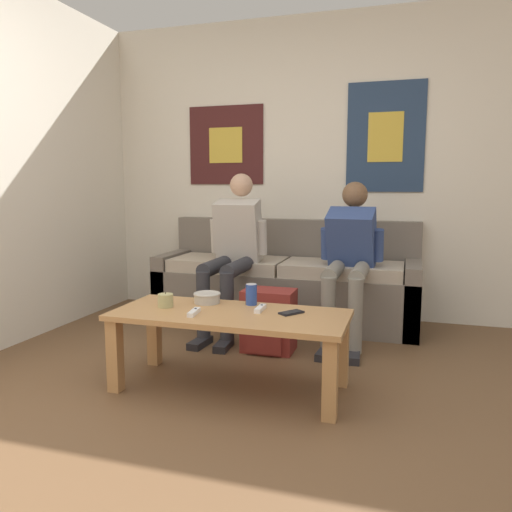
# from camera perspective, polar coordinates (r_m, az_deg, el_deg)

# --- Properties ---
(ground_plane) EXTENTS (18.00, 18.00, 0.00)m
(ground_plane) POSITION_cam_1_polar(r_m,az_deg,el_deg) (2.35, -6.07, -20.87)
(ground_plane) COLOR brown
(wall_back) EXTENTS (10.00, 0.07, 2.55)m
(wall_back) POSITION_cam_1_polar(r_m,az_deg,el_deg) (4.41, 6.45, 9.89)
(wall_back) COLOR silver
(wall_back) RESTS_ON ground_plane
(couch) EXTENTS (2.14, 0.68, 0.84)m
(couch) POSITION_cam_1_polar(r_m,az_deg,el_deg) (4.18, 3.46, -3.44)
(couch) COLOR #70665B
(couch) RESTS_ON ground_plane
(coffee_table) EXTENTS (1.30, 0.55, 0.44)m
(coffee_table) POSITION_cam_1_polar(r_m,az_deg,el_deg) (2.79, -3.01, -7.91)
(coffee_table) COLOR #B27F4C
(coffee_table) RESTS_ON ground_plane
(person_seated_adult) EXTENTS (0.47, 0.88, 1.23)m
(person_seated_adult) POSITION_cam_1_polar(r_m,az_deg,el_deg) (3.86, -2.65, 1.12)
(person_seated_adult) COLOR #2D2D33
(person_seated_adult) RESTS_ON ground_plane
(person_seated_teen) EXTENTS (0.47, 0.93, 1.16)m
(person_seated_teen) POSITION_cam_1_polar(r_m,az_deg,el_deg) (3.70, 10.64, 0.33)
(person_seated_teen) COLOR gray
(person_seated_teen) RESTS_ON ground_plane
(backpack) EXTENTS (0.35, 0.27, 0.43)m
(backpack) POSITION_cam_1_polar(r_m,az_deg,el_deg) (3.45, 1.43, -7.55)
(backpack) COLOR maroon
(backpack) RESTS_ON ground_plane
(ceramic_bowl) EXTENTS (0.16, 0.16, 0.06)m
(ceramic_bowl) POSITION_cam_1_polar(r_m,az_deg,el_deg) (2.99, -5.61, -4.70)
(ceramic_bowl) COLOR #B7B2A8
(ceramic_bowl) RESTS_ON coffee_table
(pillar_candle) EXTENTS (0.09, 0.09, 0.09)m
(pillar_candle) POSITION_cam_1_polar(r_m,az_deg,el_deg) (2.92, -10.30, -5.02)
(pillar_candle) COLOR tan
(pillar_candle) RESTS_ON coffee_table
(drink_can_blue) EXTENTS (0.07, 0.07, 0.12)m
(drink_can_blue) POSITION_cam_1_polar(r_m,az_deg,el_deg) (2.92, -0.54, -4.41)
(drink_can_blue) COLOR #28479E
(drink_can_blue) RESTS_ON coffee_table
(game_controller_near_left) EXTENTS (0.04, 0.14, 0.03)m
(game_controller_near_left) POSITION_cam_1_polar(r_m,az_deg,el_deg) (2.80, 0.49, -6.03)
(game_controller_near_left) COLOR white
(game_controller_near_left) RESTS_ON coffee_table
(game_controller_near_right) EXTENTS (0.05, 0.15, 0.03)m
(game_controller_near_right) POSITION_cam_1_polar(r_m,az_deg,el_deg) (2.74, -7.11, -6.40)
(game_controller_near_right) COLOR white
(game_controller_near_right) RESTS_ON coffee_table
(cell_phone) EXTENTS (0.13, 0.15, 0.01)m
(cell_phone) POSITION_cam_1_polar(r_m,az_deg,el_deg) (2.75, 4.06, -6.47)
(cell_phone) COLOR black
(cell_phone) RESTS_ON coffee_table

